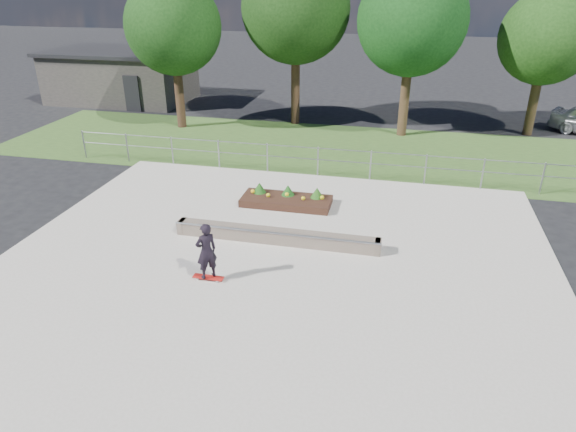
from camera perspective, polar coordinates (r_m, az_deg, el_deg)
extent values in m
plane|color=black|center=(13.36, -2.29, -6.88)|extent=(120.00, 120.00, 0.00)
cube|color=#314F1F|center=(23.22, 4.79, 7.41)|extent=(30.00, 8.00, 0.02)
cube|color=#ABA397|center=(13.35, -2.29, -6.77)|extent=(15.00, 15.00, 0.06)
cylinder|color=#9C9FA4|center=(23.47, -21.70, 7.40)|extent=(0.06, 0.06, 1.20)
cylinder|color=gray|center=(22.42, -17.42, 7.25)|extent=(0.06, 0.06, 1.20)
cylinder|color=gray|center=(21.50, -12.74, 7.05)|extent=(0.06, 0.06, 1.20)
cylinder|color=#93969B|center=(20.74, -7.69, 6.78)|extent=(0.06, 0.06, 1.20)
cylinder|color=gray|center=(20.15, -2.31, 6.44)|extent=(0.06, 0.06, 1.20)
cylinder|color=#909398|center=(19.75, 3.33, 6.01)|extent=(0.06, 0.06, 1.20)
cylinder|color=gray|center=(19.54, 9.15, 5.51)|extent=(0.06, 0.06, 1.20)
cylinder|color=gray|center=(19.54, 15.01, 4.95)|extent=(0.06, 0.06, 1.20)
cylinder|color=gray|center=(19.74, 20.81, 4.35)|extent=(0.06, 0.06, 1.20)
cylinder|color=gray|center=(20.14, 26.42, 3.72)|extent=(0.06, 0.06, 1.20)
cylinder|color=gray|center=(19.57, 3.37, 7.53)|extent=(20.00, 0.04, 0.04)
cylinder|color=gray|center=(19.72, 3.34, 6.29)|extent=(20.00, 0.04, 0.04)
cube|color=#312E2C|center=(34.03, -17.97, 14.47)|extent=(8.00, 5.00, 2.80)
cube|color=black|center=(33.81, -18.32, 16.96)|extent=(8.40, 5.40, 0.20)
cube|color=black|center=(30.94, -16.93, 12.86)|extent=(0.90, 0.10, 2.00)
cylinder|color=#311D13|center=(26.92, -11.93, 12.67)|extent=(0.44, 0.44, 2.93)
sphere|color=black|center=(26.41, -12.63, 19.89)|extent=(4.55, 4.55, 4.55)
cylinder|color=#372116|center=(27.03, 0.82, 13.73)|extent=(0.44, 0.44, 3.38)
sphere|color=black|center=(26.52, 0.88, 22.09)|extent=(5.25, 5.25, 5.25)
cylinder|color=#362415|center=(25.50, 12.78, 12.16)|extent=(0.44, 0.44, 3.15)
sphere|color=black|center=(24.97, 13.63, 20.38)|extent=(4.90, 4.90, 4.90)
cylinder|color=#362515|center=(27.67, 25.50, 10.88)|extent=(0.44, 0.44, 2.70)
sphere|color=black|center=(27.19, 26.78, 17.27)|extent=(4.20, 4.20, 4.20)
cube|color=brown|center=(14.82, -1.34, -2.25)|extent=(6.00, 0.40, 0.40)
cylinder|color=#92959A|center=(14.55, -1.54, -1.91)|extent=(6.00, 0.06, 0.06)
cube|color=brown|center=(15.71, -11.65, -1.11)|extent=(0.15, 0.42, 0.40)
cube|color=brown|center=(14.46, 9.90, -3.40)|extent=(0.15, 0.42, 0.40)
cube|color=black|center=(17.27, -0.19, 1.66)|extent=(3.00, 1.20, 0.25)
sphere|color=yellow|center=(17.57, -3.94, 2.75)|extent=(0.14, 0.14, 0.14)
sphere|color=yellow|center=(17.24, -2.21, 2.33)|extent=(0.14, 0.14, 0.14)
sphere|color=yellow|center=(17.28, -0.12, 2.42)|extent=(0.14, 0.14, 0.14)
sphere|color=gold|center=(16.99, 1.70, 1.98)|extent=(0.14, 0.14, 0.14)
sphere|color=yellow|center=(17.07, 3.81, 2.06)|extent=(0.14, 0.14, 0.14)
cone|color=#184814|center=(17.61, -3.19, 3.18)|extent=(0.44, 0.44, 0.36)
cone|color=#144714|center=(17.38, -0.01, 2.91)|extent=(0.44, 0.44, 0.36)
cone|color=#1D4914|center=(17.20, 3.24, 2.62)|extent=(0.44, 0.44, 0.36)
cylinder|color=silver|center=(13.33, -10.02, -6.94)|extent=(0.05, 0.03, 0.05)
cylinder|color=white|center=(13.47, -9.73, -6.55)|extent=(0.05, 0.03, 0.05)
cylinder|color=silver|center=(13.16, -7.91, -7.25)|extent=(0.05, 0.03, 0.05)
cylinder|color=silver|center=(13.30, -7.64, -6.85)|extent=(0.05, 0.03, 0.05)
cylinder|color=#9E9EA3|center=(13.39, -9.88, -6.65)|extent=(0.02, 0.18, 0.02)
cylinder|color=#A4A4A9|center=(13.21, -7.78, -6.95)|extent=(0.02, 0.18, 0.02)
cube|color=#AD1A15|center=(13.29, -8.84, -6.73)|extent=(0.80, 0.21, 0.02)
imported|color=black|center=(12.90, -9.07, -3.87)|extent=(0.64, 0.64, 1.50)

